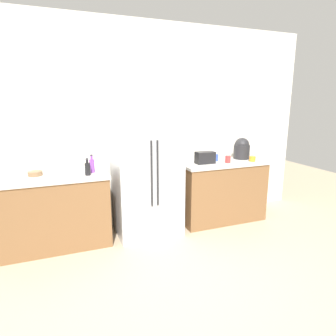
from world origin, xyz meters
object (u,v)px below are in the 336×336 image
Objects in this scene: rice_cooker at (242,149)px; bowl_a at (35,173)px; bottle_a at (92,165)px; cup_a at (228,159)px; bottle_b at (87,168)px; cup_c at (216,158)px; toaster at (205,158)px; cup_b at (252,159)px; refrigerator at (146,168)px.

rice_cooker is 1.95× the size of bowl_a.
bottle_a is 2.21× the size of cup_a.
cup_a is (1.92, -0.11, -0.04)m from bottle_a.
cup_c is (1.89, 0.19, -0.03)m from bottle_b.
bottle_a is at bearing 176.79° from cup_a.
cup_a is (0.33, -0.08, -0.03)m from toaster.
cup_b is 0.89× the size of cup_c.
cup_a is at bearing -3.21° from bottle_a.
bottle_a is at bearing -177.78° from cup_c.
refrigerator is at bearing 0.46° from bottle_a.
rice_cooker reaches higher than bottle_b.
bottle_a is 0.14m from bottle_b.
refrigerator is 1.12m from cup_c.
bottle_a is at bearing -177.85° from rice_cooker.
cup_b is (2.31, -0.16, -0.05)m from bottle_a.
toaster is at bearing 169.89° from cup_b.
bottle_a is 2.50× the size of cup_b.
cup_a is (1.99, 0.02, -0.03)m from bottle_b.
bowl_a is at bearing 160.82° from bottle_b.
rice_cooker is at bearing 9.20° from toaster.
bowl_a is (-2.58, 0.19, -0.02)m from cup_a.
toaster reaches higher than bowl_a.
bowl_a is at bearing 179.69° from cup_c.
toaster is at bearing 166.46° from cup_a.
bottle_a reaches higher than bottle_b.
cup_a is (-0.37, -0.19, -0.11)m from rice_cooker.
bowl_a is at bearing 172.75° from bottle_a.
cup_b is at bearing -3.89° from bottle_a.
cup_b is (0.39, -0.05, -0.01)m from cup_a.
refrigerator is at bearing -177.09° from rice_cooker.
cup_c is at bearing -178.14° from rice_cooker.
refrigerator is 17.73× the size of cup_a.
bottle_a is at bearing -179.54° from refrigerator.
cup_a is (1.21, -0.11, 0.05)m from refrigerator.
refrigerator reaches higher than bottle_a.
refrigerator reaches higher than bowl_a.
refrigerator is at bearing 174.63° from cup_a.
toaster is 0.34m from cup_a.
bowl_a is (-1.38, 0.08, 0.02)m from refrigerator.
rice_cooker is 0.43m from cup_a.
rice_cooker reaches higher than cup_c.
toaster is 1.66m from bottle_b.
refrigerator is at bearing -176.66° from cup_c.
cup_b is (1.60, -0.16, 0.04)m from refrigerator.
cup_b is 0.54m from cup_c.
cup_c is (1.12, 0.07, 0.05)m from refrigerator.
refrigerator is 1.38m from bowl_a.
bottle_a is 2.23× the size of cup_c.
cup_a and cup_c have the same top height.
bottle_b is 2.29× the size of cup_b.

